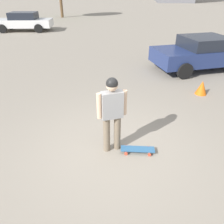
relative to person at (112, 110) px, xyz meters
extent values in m
plane|color=gray|center=(0.00, 0.00, -1.02)|extent=(220.00, 220.00, 0.00)
cylinder|color=#7A6B56|center=(0.05, -0.11, -0.60)|extent=(0.15, 0.15, 0.85)
cylinder|color=#7A6B56|center=(-0.05, 0.11, -0.60)|extent=(0.15, 0.15, 0.85)
cube|color=#999999|center=(0.00, 0.00, 0.12)|extent=(0.36, 0.49, 0.58)
cylinder|color=beige|center=(0.11, -0.25, 0.13)|extent=(0.10, 0.10, 0.55)
cylinder|color=beige|center=(-0.11, 0.25, 0.13)|extent=(0.10, 0.10, 0.55)
sphere|color=beige|center=(0.00, 0.00, 0.55)|extent=(0.23, 0.23, 0.23)
sphere|color=black|center=(0.00, 0.00, 0.59)|extent=(0.24, 0.24, 0.24)
cube|color=#336693|center=(0.05, 0.58, -0.94)|extent=(0.25, 0.77, 0.01)
cylinder|color=#D14C33|center=(0.18, 0.33, -0.98)|extent=(0.03, 0.08, 0.07)
cylinder|color=#D14C33|center=(-0.06, 0.32, -0.98)|extent=(0.03, 0.08, 0.07)
cylinder|color=#D14C33|center=(0.15, 0.85, -0.98)|extent=(0.03, 0.08, 0.07)
cylinder|color=#D14C33|center=(-0.09, 0.83, -0.98)|extent=(0.03, 0.08, 0.07)
cube|color=navy|center=(-6.10, 3.23, -0.39)|extent=(3.25, 4.52, 0.62)
cube|color=#1E232D|center=(-6.14, 3.33, 0.16)|extent=(2.25, 2.34, 0.48)
cylinder|color=black|center=(-4.77, 2.38, -0.69)|extent=(0.42, 0.68, 0.65)
cylinder|color=black|center=(-6.51, 1.70, -0.69)|extent=(0.42, 0.68, 0.65)
cylinder|color=black|center=(-7.44, 4.08, -0.69)|extent=(0.42, 0.68, 0.65)
cube|color=silver|center=(-14.81, -9.28, -0.37)|extent=(2.61, 4.94, 0.61)
cube|color=#1E232D|center=(-14.83, -9.17, 0.20)|extent=(2.01, 2.36, 0.54)
cylinder|color=black|center=(-13.65, -10.57, -0.68)|extent=(0.31, 0.70, 0.68)
cylinder|color=black|center=(-15.51, -10.87, -0.68)|extent=(0.31, 0.70, 0.68)
cylinder|color=black|center=(-14.11, -7.69, -0.68)|extent=(0.31, 0.70, 0.68)
cylinder|color=black|center=(-15.98, -8.00, -0.68)|extent=(0.31, 0.70, 0.68)
cylinder|color=brown|center=(-24.87, -9.18, 0.64)|extent=(0.34, 0.34, 3.31)
cone|color=orange|center=(-3.32, 2.72, -0.78)|extent=(0.39, 0.39, 0.48)
camera|label=1|loc=(3.92, 0.46, 2.20)|focal=35.00mm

